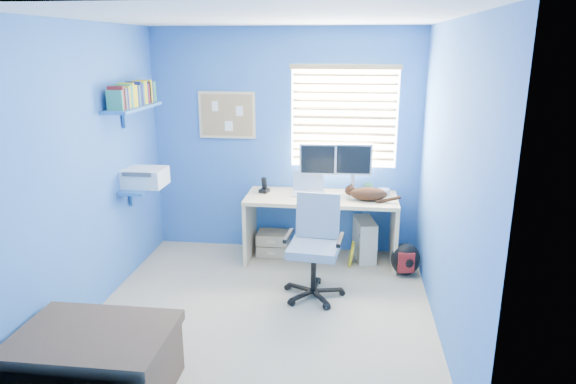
# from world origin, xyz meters

# --- Properties ---
(floor) EXTENTS (3.00, 3.20, 0.00)m
(floor) POSITION_xyz_m (0.00, 0.00, 0.00)
(floor) COLOR tan
(floor) RESTS_ON ground
(ceiling) EXTENTS (3.00, 3.20, 0.00)m
(ceiling) POSITION_xyz_m (0.00, 0.00, 2.50)
(ceiling) COLOR white
(ceiling) RESTS_ON wall_back
(wall_back) EXTENTS (3.00, 0.01, 2.50)m
(wall_back) POSITION_xyz_m (0.00, 1.60, 1.25)
(wall_back) COLOR #3A7AC0
(wall_back) RESTS_ON ground
(wall_front) EXTENTS (3.00, 0.01, 2.50)m
(wall_front) POSITION_xyz_m (0.00, -1.60, 1.25)
(wall_front) COLOR #3A7AC0
(wall_front) RESTS_ON ground
(wall_left) EXTENTS (0.01, 3.20, 2.50)m
(wall_left) POSITION_xyz_m (-1.50, 0.00, 1.25)
(wall_left) COLOR #3A7AC0
(wall_left) RESTS_ON ground
(wall_right) EXTENTS (0.01, 3.20, 2.50)m
(wall_right) POSITION_xyz_m (1.50, 0.00, 1.25)
(wall_right) COLOR #3A7AC0
(wall_right) RESTS_ON ground
(desk) EXTENTS (1.62, 0.65, 0.74)m
(desk) POSITION_xyz_m (0.44, 1.26, 0.37)
(desk) COLOR #E1C281
(desk) RESTS_ON floor
(laptop) EXTENTS (0.33, 0.27, 0.22)m
(laptop) POSITION_xyz_m (0.28, 1.30, 0.85)
(laptop) COLOR silver
(laptop) RESTS_ON desk
(monitor_left) EXTENTS (0.40, 0.13, 0.54)m
(monitor_left) POSITION_xyz_m (0.38, 1.43, 1.01)
(monitor_left) COLOR silver
(monitor_left) RESTS_ON desk
(monitor_right) EXTENTS (0.40, 0.13, 0.54)m
(monitor_right) POSITION_xyz_m (0.77, 1.47, 1.01)
(monitor_right) COLOR silver
(monitor_right) RESTS_ON desk
(phone) EXTENTS (0.12, 0.13, 0.17)m
(phone) POSITION_xyz_m (-0.20, 1.33, 0.82)
(phone) COLOR black
(phone) RESTS_ON desk
(mug) EXTENTS (0.10, 0.09, 0.10)m
(mug) POSITION_xyz_m (0.94, 1.48, 0.79)
(mug) COLOR #317F5B
(mug) RESTS_ON desk
(cd_spindle) EXTENTS (0.13, 0.13, 0.07)m
(cd_spindle) POSITION_xyz_m (1.10, 1.38, 0.78)
(cd_spindle) COLOR silver
(cd_spindle) RESTS_ON desk
(cat) EXTENTS (0.43, 0.32, 0.14)m
(cat) POSITION_xyz_m (0.93, 1.17, 0.81)
(cat) COLOR black
(cat) RESTS_ON desk
(tower_pc) EXTENTS (0.27, 0.47, 0.45)m
(tower_pc) POSITION_xyz_m (0.92, 1.38, 0.23)
(tower_pc) COLOR beige
(tower_pc) RESTS_ON floor
(drawer_boxes) EXTENTS (0.35, 0.28, 0.27)m
(drawer_boxes) POSITION_xyz_m (-0.11, 1.36, 0.14)
(drawer_boxes) COLOR tan
(drawer_boxes) RESTS_ON floor
(yellow_book) EXTENTS (0.03, 0.17, 0.24)m
(yellow_book) POSITION_xyz_m (0.78, 1.18, 0.12)
(yellow_book) COLOR yellow
(yellow_book) RESTS_ON floor
(backpack) EXTENTS (0.33, 0.28, 0.35)m
(backpack) POSITION_xyz_m (1.33, 0.98, 0.18)
(backpack) COLOR black
(backpack) RESTS_ON floor
(bed_corner) EXTENTS (0.98, 0.70, 0.47)m
(bed_corner) POSITION_xyz_m (-0.93, -1.20, 0.24)
(bed_corner) COLOR brown
(bed_corner) RESTS_ON floor
(office_chair) EXTENTS (0.61, 0.61, 0.96)m
(office_chair) POSITION_xyz_m (0.43, 0.44, 0.36)
(office_chair) COLOR black
(office_chair) RESTS_ON floor
(window_blinds) EXTENTS (1.15, 0.05, 1.10)m
(window_blinds) POSITION_xyz_m (0.65, 1.57, 1.55)
(window_blinds) COLOR white
(window_blinds) RESTS_ON ground
(corkboard) EXTENTS (0.64, 0.02, 0.52)m
(corkboard) POSITION_xyz_m (-0.65, 1.58, 1.55)
(corkboard) COLOR #E1C281
(corkboard) RESTS_ON ground
(wall_shelves) EXTENTS (0.42, 0.90, 1.05)m
(wall_shelves) POSITION_xyz_m (-1.35, 0.75, 1.43)
(wall_shelves) COLOR #2B65A8
(wall_shelves) RESTS_ON ground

